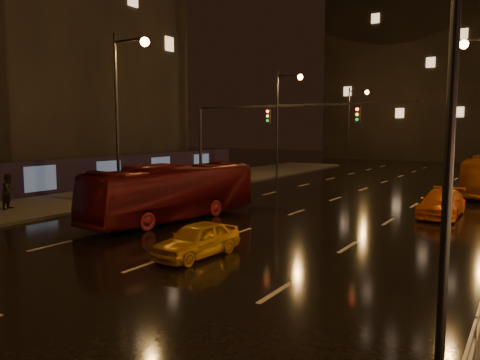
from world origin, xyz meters
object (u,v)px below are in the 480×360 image
object	(u,v)px
taxi_near	(197,240)
taxi_far	(442,203)
bus_red	(173,192)
pedestrian_b	(9,191)

from	to	relation	value
taxi_near	taxi_far	bearing A→B (deg)	69.55
bus_red	pedestrian_b	world-z (taller)	bus_red
pedestrian_b	taxi_near	bearing A→B (deg)	-122.40
pedestrian_b	taxi_far	bearing A→B (deg)	-86.29
bus_red	taxi_near	bearing A→B (deg)	-36.88
bus_red	taxi_near	world-z (taller)	bus_red
bus_red	taxi_near	distance (m)	7.32
taxi_far	pedestrian_b	xyz separation A→B (m)	(-20.66, -11.28, 0.45)
taxi_near	taxi_far	world-z (taller)	taxi_far
taxi_far	pedestrian_b	distance (m)	23.55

